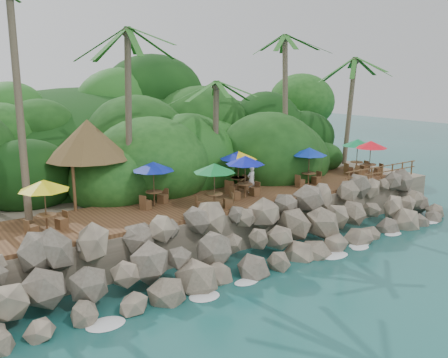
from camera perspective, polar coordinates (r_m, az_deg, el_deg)
ground at (r=25.05m, az=8.10°, el=-10.04°), size 140.00×140.00×0.00m
land_base at (r=37.39m, az=-8.91°, el=-0.84°), size 32.00×25.20×2.10m
jungle_hill at (r=44.31m, az=-13.22°, el=-0.35°), size 44.80×28.00×15.40m
seawall at (r=26.03m, az=5.14°, el=-6.39°), size 29.00×4.00×2.30m
terrace at (r=28.75m, az=-0.00°, el=-2.34°), size 26.00×5.00×0.20m
jungle_foliage at (r=36.78m, az=-8.16°, el=-2.73°), size 44.00×16.00×12.00m
foam_line at (r=25.24m, az=7.63°, el=-9.78°), size 25.20×0.80×0.06m
palms at (r=29.89m, az=-4.43°, el=16.92°), size 31.91×6.31×14.04m
palapa at (r=28.32m, az=-15.37°, el=4.40°), size 4.70×4.70×4.60m
dining_clusters at (r=29.33m, az=3.40°, el=2.20°), size 24.27×4.73×2.45m
railing at (r=34.75m, az=17.71°, el=0.84°), size 7.20×0.10×1.00m
waiter at (r=29.73m, az=3.15°, el=-0.06°), size 0.62×0.43×1.61m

